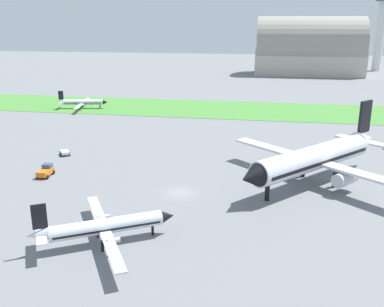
# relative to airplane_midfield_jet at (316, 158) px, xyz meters

# --- Properties ---
(ground_plane) EXTENTS (600.00, 600.00, 0.00)m
(ground_plane) POSITION_rel_airplane_midfield_jet_xyz_m (-21.09, -8.24, -4.46)
(ground_plane) COLOR slate
(grass_taxiway_strip) EXTENTS (360.00, 28.00, 0.08)m
(grass_taxiway_strip) POSITION_rel_airplane_midfield_jet_xyz_m (-21.09, 60.16, -4.42)
(grass_taxiway_strip) COLOR #478438
(grass_taxiway_strip) RESTS_ON ground_plane
(airplane_midfield_jet) EXTENTS (28.04, 28.80, 12.38)m
(airplane_midfield_jet) POSITION_rel_airplane_midfield_jet_xyz_m (0.00, 0.00, 0.00)
(airplane_midfield_jet) COLOR silver
(airplane_midfield_jet) RESTS_ON ground_plane
(airplane_foreground_turboprop) EXTENTS (16.19, 18.56, 6.23)m
(airplane_foreground_turboprop) POSITION_rel_airplane_midfield_jet_xyz_m (-26.89, -25.64, -2.18)
(airplane_foreground_turboprop) COLOR silver
(airplane_foreground_turboprop) RESTS_ON ground_plane
(airplane_taxiing_turboprop) EXTENTS (15.67, 18.20, 5.51)m
(airplane_taxiing_turboprop) POSITION_rel_airplane_midfield_jet_xyz_m (-64.67, 53.73, -2.44)
(airplane_taxiing_turboprop) COLOR white
(airplane_taxiing_turboprop) RESTS_ON ground_plane
(baggage_cart_near_gate) EXTENTS (2.81, 2.95, 0.90)m
(baggage_cart_near_gate) POSITION_rel_airplane_midfield_jet_xyz_m (-48.10, 7.34, -3.89)
(baggage_cart_near_gate) COLOR white
(baggage_cart_near_gate) RESTS_ON ground_plane
(pushback_tug_midfield) EXTENTS (2.22, 3.69, 1.95)m
(pushback_tug_midfield) POSITION_rel_airplane_midfield_jet_xyz_m (-45.81, -4.68, -3.54)
(pushback_tug_midfield) COLOR orange
(pushback_tug_midfield) RESTS_ON ground_plane
(hangar_distant) EXTENTS (51.99, 26.02, 28.07)m
(hangar_distant) POSITION_rel_airplane_midfield_jet_xyz_m (10.05, 157.10, 7.89)
(hangar_distant) COLOR #B2AD9E
(hangar_distant) RESTS_ON ground_plane
(control_tower) EXTENTS (8.00, 8.00, 39.69)m
(control_tower) POSITION_rel_airplane_midfield_jet_xyz_m (47.69, 181.47, 18.75)
(control_tower) COLOR silver
(control_tower) RESTS_ON ground_plane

